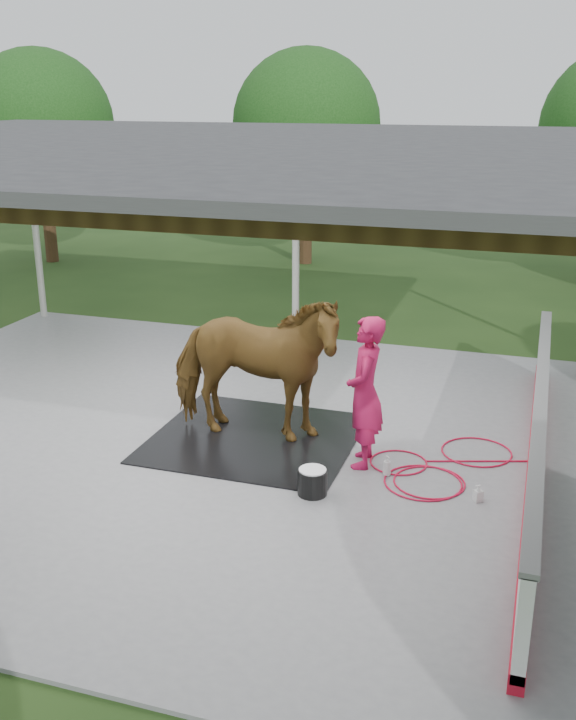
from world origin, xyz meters
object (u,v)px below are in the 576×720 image
(handler, at_px, (365,392))
(wash_bucket, at_px, (312,481))
(dasher_board, at_px, (536,440))
(horse, at_px, (253,366))

(handler, distance_m, wash_bucket, 1.37)
(dasher_board, distance_m, horse, 3.79)
(dasher_board, xyz_separation_m, handler, (-2.13, -0.21, 0.45))
(handler, bearing_deg, dasher_board, 87.68)
(dasher_board, distance_m, handler, 2.19)
(dasher_board, bearing_deg, wash_bucket, -154.09)
(horse, height_order, handler, horse)
(dasher_board, bearing_deg, horse, 178.67)
(dasher_board, height_order, wash_bucket, dasher_board)
(wash_bucket, bearing_deg, handler, 68.96)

